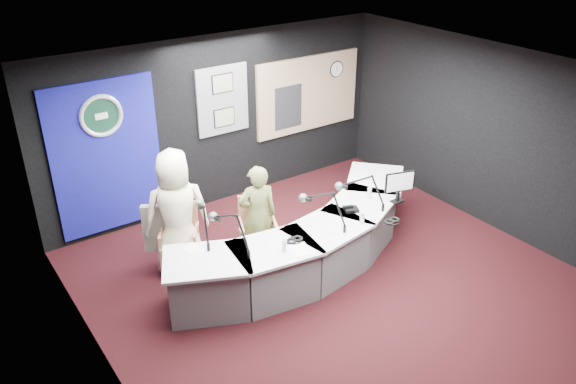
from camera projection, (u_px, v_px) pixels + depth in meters
ground at (334, 283)px, 7.76m from camera, size 6.00×6.00×0.00m
ceiling at (343, 80)px, 6.48m from camera, size 6.00×6.00×0.02m
wall_back at (220, 121)px, 9.31m from camera, size 6.00×0.02×2.80m
wall_front at (561, 321)px, 4.94m from camera, size 6.00×0.02×2.80m
wall_left at (99, 271)px, 5.59m from camera, size 0.02×6.00×2.80m
wall_right at (493, 138)px, 8.65m from camera, size 0.02×6.00×2.80m
broadcast_desk at (307, 243)px, 7.97m from camera, size 4.50×1.90×0.75m
backdrop_panel at (107, 158)px, 8.39m from camera, size 1.60×0.05×2.30m
agency_seal at (101, 116)px, 8.06m from camera, size 0.63×0.07×0.63m
seal_center at (101, 116)px, 8.06m from camera, size 0.48×0.01×0.48m
pinboard at (223, 100)px, 9.15m from camera, size 0.90×0.04×1.10m
framed_photo_upper at (223, 84)px, 9.00m from camera, size 0.34×0.02×0.27m
framed_photo_lower at (224, 118)px, 9.26m from camera, size 0.34×0.02×0.27m
booth_window_frame at (308, 94)px, 10.11m from camera, size 2.12×0.06×1.32m
booth_glow at (309, 94)px, 10.10m from camera, size 2.00×0.02×1.20m
equipment_rack at (288, 107)px, 9.93m from camera, size 0.55×0.02×0.75m
wall_clock at (337, 69)px, 10.23m from camera, size 0.28×0.01×0.28m
armchair_left at (180, 243)px, 7.84m from camera, size 0.69×0.69×0.88m
armchair_right at (258, 230)px, 7.99m from camera, size 0.77×0.77×1.05m
draped_jacket at (162, 228)px, 7.83m from camera, size 0.48×0.35×0.70m
person_man at (177, 214)px, 7.63m from camera, size 1.00×0.79×1.79m
person_woman at (258, 216)px, 7.89m from camera, size 0.62×0.50×1.49m
computer_monitor at (399, 182)px, 8.09m from camera, size 0.47×0.17×0.33m
desk_phone at (351, 210)px, 7.98m from camera, size 0.23×0.21×0.05m
headphones_near at (392, 221)px, 7.71m from camera, size 0.22×0.22×0.04m
headphones_far at (294, 240)px, 7.29m from camera, size 0.21×0.21×0.03m
paper_stack at (193, 249)px, 7.12m from camera, size 0.25×0.31×0.00m
notepad at (300, 249)px, 7.12m from camera, size 0.29×0.35×0.00m
boom_mic_a at (203, 217)px, 7.23m from camera, size 0.32×0.71×0.60m
boom_mic_b at (230, 228)px, 7.00m from camera, size 0.26×0.72×0.60m
boom_mic_c at (324, 206)px, 7.49m from camera, size 0.38×0.68×0.60m
boom_mic_d at (361, 190)px, 7.90m from camera, size 0.57×0.54×0.60m
water_bottles at (347, 211)px, 7.80m from camera, size 2.40×0.54×0.18m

